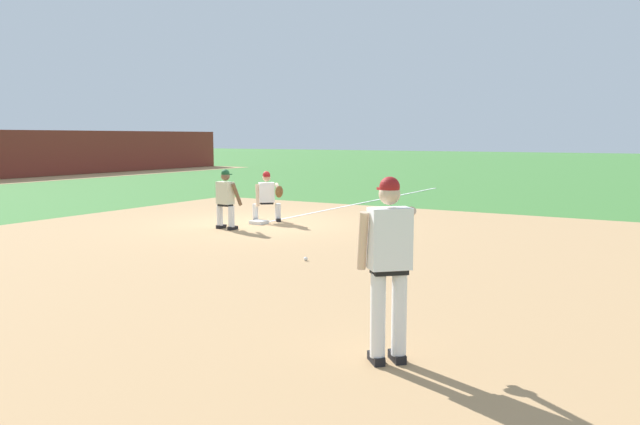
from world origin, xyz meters
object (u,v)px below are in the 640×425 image
baserunner (226,197)px  first_baseman (268,194)px  first_base_bag (259,222)px  baseball (306,259)px  pitcher (389,258)px

baserunner → first_baseman: bearing=-4.8°
first_base_bag → first_baseman: size_ratio=0.28×
baseball → baserunner: size_ratio=0.05×
baseball → baserunner: baserunner is taller
baserunner → baseball: bearing=-122.0°
baseball → pitcher: 5.29m
first_base_bag → baserunner: size_ratio=0.26×
first_base_bag → baseball: first_base_bag is taller
first_baseman → baserunner: 1.57m
first_base_bag → baseball: 4.99m
baserunner → first_base_bag: bearing=-6.8°
baseball → pitcher: bearing=-139.0°
pitcher → first_baseman: 10.48m
baserunner → pitcher: bearing=-131.2°
first_base_bag → first_baseman: first_baseman is taller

